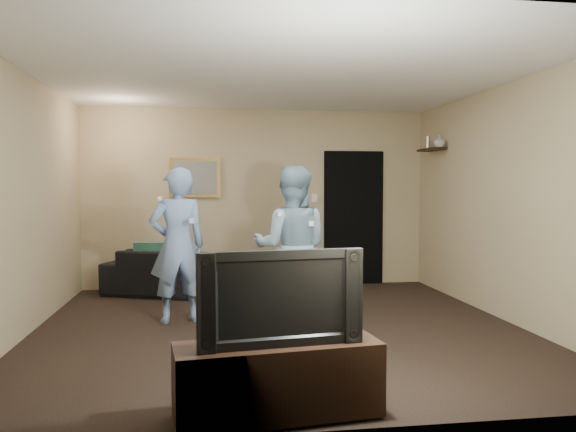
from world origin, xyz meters
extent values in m
plane|color=black|center=(0.00, 0.00, 0.00)|extent=(5.00, 5.00, 0.00)
cube|color=silver|center=(0.00, 0.00, 2.60)|extent=(5.00, 5.00, 0.04)
cube|color=tan|center=(0.00, 2.50, 1.30)|extent=(5.00, 0.04, 2.60)
cube|color=tan|center=(0.00, -2.50, 1.30)|extent=(5.00, 0.04, 2.60)
cube|color=tan|center=(-2.50, 0.00, 1.30)|extent=(0.04, 5.00, 2.60)
cube|color=tan|center=(2.50, 0.00, 1.30)|extent=(0.04, 5.00, 2.60)
imported|color=black|center=(-1.02, 1.95, 0.31)|extent=(2.31, 1.56, 0.63)
cube|color=#1B5143|center=(-1.46, 1.95, 0.48)|extent=(0.51, 0.26, 0.49)
cube|color=olive|center=(-0.90, 2.48, 1.60)|extent=(0.72, 0.05, 0.57)
cube|color=slate|center=(-0.90, 2.45, 1.60)|extent=(0.62, 0.01, 0.47)
cube|color=black|center=(1.45, 2.47, 1.00)|extent=(0.90, 0.06, 2.00)
cube|color=silver|center=(0.85, 2.48, 1.30)|extent=(0.08, 0.02, 0.12)
cube|color=black|center=(2.39, 1.80, 1.99)|extent=(0.20, 0.60, 0.03)
imported|color=#B0B0B5|center=(2.39, 1.53, 2.09)|extent=(0.21, 0.21, 0.16)
cylinder|color=silver|center=(2.39, 1.92, 2.09)|extent=(0.06, 0.06, 0.18)
cube|color=black|center=(-0.30, -2.26, 0.25)|extent=(1.34, 0.57, 0.47)
imported|color=black|center=(-0.30, -2.26, 0.78)|extent=(1.05, 0.26, 0.60)
imported|color=#7A9CD5|center=(-1.05, 0.41, 0.84)|extent=(0.69, 0.53, 1.67)
cube|color=white|center=(-1.21, 0.19, 1.35)|extent=(0.04, 0.14, 0.04)
cube|color=white|center=(-0.89, 0.19, 1.11)|extent=(0.05, 0.09, 0.05)
imported|color=#80A2BB|center=(0.13, 0.01, 0.84)|extent=(0.94, 0.81, 1.68)
cube|color=white|center=(-0.03, -0.21, 1.20)|extent=(0.04, 0.14, 0.04)
cube|color=white|center=(0.29, -0.21, 1.10)|extent=(0.05, 0.09, 0.05)
camera|label=1|loc=(-0.74, -5.73, 1.47)|focal=35.00mm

